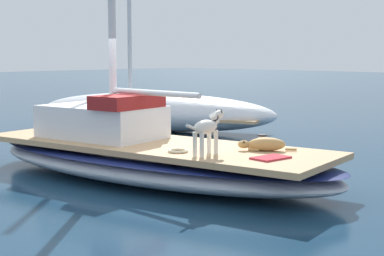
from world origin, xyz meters
TOP-DOWN VIEW (x-y plane):
  - ground_plane at (0.00, 0.00)m, footprint 120.00×120.00m
  - sailboat_main at (0.00, 0.00)m, footprint 3.66×7.55m
  - cabin_house at (-0.20, 1.10)m, footprint 1.74×2.42m
  - dog_tan at (0.69, -1.97)m, footprint 0.65×0.80m
  - dog_white at (-0.26, -1.59)m, footprint 0.94×0.28m
  - deck_winch at (1.01, -1.68)m, footprint 0.16×0.16m
  - coiled_rope at (-0.39, -1.07)m, footprint 0.32×0.32m
  - deck_towel at (0.16, -2.49)m, footprint 0.59×0.41m
  - moored_boat_starboard_side at (4.58, 5.06)m, footprint 4.73×7.65m

SIDE VIEW (x-z plane):
  - ground_plane at x=0.00m, z-range 0.00..0.00m
  - sailboat_main at x=0.00m, z-range 0.01..0.67m
  - moored_boat_starboard_side at x=4.58m, z-range -3.51..4.67m
  - deck_towel at x=0.16m, z-range 0.66..0.69m
  - coiled_rope at x=-0.39m, z-range 0.66..0.70m
  - deck_winch at x=1.01m, z-range 0.65..0.86m
  - dog_tan at x=0.69m, z-range 0.66..0.88m
  - cabin_house at x=-0.20m, z-range 0.59..1.43m
  - dog_white at x=-0.26m, z-range 0.73..1.43m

